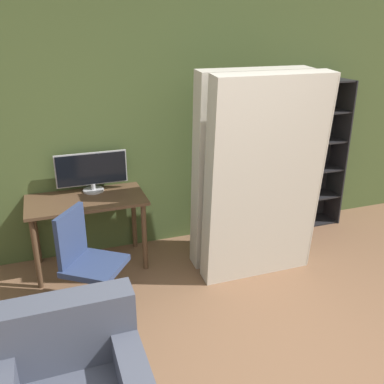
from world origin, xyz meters
TOP-DOWN VIEW (x-y plane):
  - wall_back at (0.00, 2.75)m, footprint 8.00×0.06m
  - desk at (-0.95, 2.42)m, footprint 1.13×0.61m
  - monitor at (-0.85, 2.60)m, footprint 0.70×0.21m
  - office_chair at (-1.03, 1.67)m, footprint 0.61×0.61m
  - bookshelf at (1.57, 2.59)m, footprint 0.80×0.33m
  - mattress_near at (0.59, 1.69)m, footprint 1.10×0.36m
  - mattress_far at (0.59, 2.02)m, footprint 1.10×0.32m

SIDE VIEW (x-z plane):
  - office_chair at x=-1.03m, z-range -0.09..0.83m
  - desk at x=-0.95m, z-range 0.26..1.00m
  - bookshelf at x=1.57m, z-range 0.01..1.75m
  - monitor at x=-0.85m, z-range 0.75..1.16m
  - mattress_far at x=0.59m, z-range 0.00..1.95m
  - mattress_near at x=0.59m, z-range 0.00..1.96m
  - wall_back at x=0.00m, z-range 0.00..2.70m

